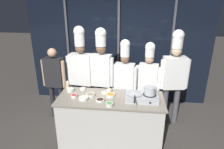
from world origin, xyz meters
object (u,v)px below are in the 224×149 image
Objects in this scene: frying_pan at (135,93)px; chef_head at (81,69)px; prep_bowl_ginger at (109,90)px; prep_bowl_soy_glaze at (100,100)px; chef_sous at (101,68)px; chef_line at (124,77)px; prep_bowl_bean_sprouts at (83,98)px; chef_apprentice at (174,72)px; chef_pastry at (148,77)px; prep_bowl_scallions at (110,104)px; prep_bowl_mushrooms at (90,95)px; portable_stove at (142,97)px; squeeze_bottle_oil at (68,84)px; prep_bowl_garlic at (104,93)px; prep_bowl_carrots at (110,95)px; person_guest at (55,77)px; prep_bowl_chicken at (83,89)px; stock_pot at (150,90)px; prep_bowl_bell_pepper at (74,96)px.

chef_head reaches higher than frying_pan.
prep_bowl_soy_glaze is (-0.11, -0.36, -0.01)m from prep_bowl_ginger.
chef_line is at bearing -171.47° from chef_sous.
chef_apprentice reaches higher than prep_bowl_bean_sprouts.
chef_pastry is (0.86, 0.92, 0.09)m from prep_bowl_soy_glaze.
prep_bowl_mushrooms is (-0.39, 0.32, -0.01)m from prep_bowl_scallions.
prep_bowl_bean_sprouts is 1.00× the size of prep_bowl_mushrooms.
chef_apprentice is (1.58, 0.75, 0.22)m from prep_bowl_mushrooms.
portable_stove is 1.47m from squeeze_bottle_oil.
prep_bowl_bean_sprouts is at bearing -140.88° from prep_bowl_garlic.
chef_pastry is (1.07, 0.76, 0.09)m from prep_bowl_mushrooms.
prep_bowl_mushrooms is 0.08× the size of chef_apprentice.
chef_apprentice is at bearing -170.68° from chef_sous.
prep_bowl_carrots is at bearing 169.61° from frying_pan.
chef_line is (0.37, 0.88, 0.10)m from prep_bowl_soy_glaze.
chef_line is (0.21, 0.69, 0.09)m from prep_bowl_carrots.
prep_bowl_garlic is at bearing 143.35° from prep_bowl_carrots.
portable_stove is 1.06m from chef_apprentice.
frying_pan is at bearing -10.39° from prep_bowl_carrots.
portable_stove is 1.98m from person_guest.
chef_apprentice is at bearing -174.35° from chef_head.
squeeze_bottle_oil is at bearing 163.37° from prep_bowl_carrots.
chef_line is 1.02m from chef_apprentice.
chef_sous is (0.45, -0.05, 0.05)m from chef_head.
prep_bowl_ginger is at bearing 46.57° from prep_bowl_garlic.
prep_bowl_carrots is at bearing -21.70° from prep_bowl_chicken.
stock_pot is 0.11× the size of chef_head.
chef_apprentice is at bearing 41.70° from prep_bowl_scallions.
squeeze_bottle_oil is at bearing 151.23° from prep_bowl_mushrooms.
prep_bowl_chicken is at bearing 65.07° from chef_sous.
prep_bowl_bean_sprouts is (-1.14, -0.09, -0.17)m from stock_pot.
prep_bowl_garlic is 0.70m from chef_line.
portable_stove is at bearing 122.15° from chef_line.
person_guest reaches higher than stock_pot.
frying_pan is at bearing -177.57° from portable_stove.
prep_bowl_mushrooms is at bearing -28.77° from squeeze_bottle_oil.
stock_pot is 2.08× the size of prep_bowl_bell_pepper.
squeeze_bottle_oil is at bearing 43.01° from chef_sous.
squeeze_bottle_oil is 0.08× the size of chef_apprentice.
person_guest reaches higher than prep_bowl_soy_glaze.
chef_line is at bearing 121.72° from stock_pot.
prep_bowl_chicken is at bearing 31.52° from chef_pastry.
prep_bowl_carrots reaches higher than prep_bowl_chicken.
squeeze_bottle_oil reaches higher than prep_bowl_carrots.
prep_bowl_garlic is (0.75, -0.16, -0.06)m from squeeze_bottle_oil.
frying_pan is 4.73× the size of prep_bowl_garlic.
chef_line reaches higher than prep_bowl_bell_pepper.
frying_pan is 0.49m from prep_bowl_scallions.
chef_line is (1.50, 0.06, 0.05)m from person_guest.
prep_bowl_mushrooms is 0.92m from chef_line.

